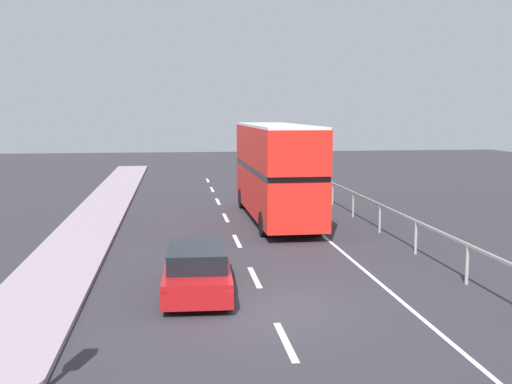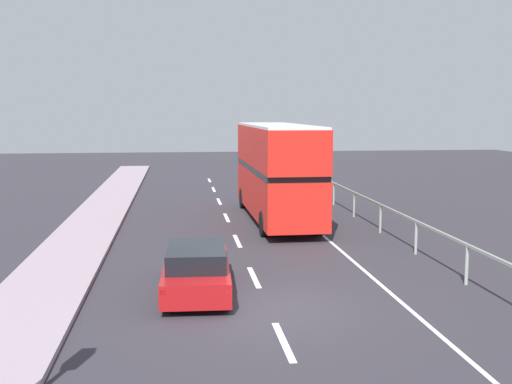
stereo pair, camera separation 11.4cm
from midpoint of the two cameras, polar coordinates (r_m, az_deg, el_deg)
ground_plane at (r=15.96m, az=1.00°, el=-10.65°), size 75.48×120.00×0.10m
near_sidewalk_kerb at (r=16.19m, az=-20.48°, el=-10.43°), size 2.46×80.00×0.14m
lane_paint_markings at (r=24.58m, az=3.02°, el=-4.09°), size 3.62×46.00×0.01m
bridge_side_railing at (r=25.65m, az=11.12°, el=-1.56°), size 0.10×42.00×1.18m
double_decker_bus_red at (r=27.92m, az=1.73°, el=2.07°), size 2.57×10.31×4.30m
hatchback_car_near at (r=17.14m, az=-5.56°, el=-7.04°), size 1.93×4.57×1.30m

